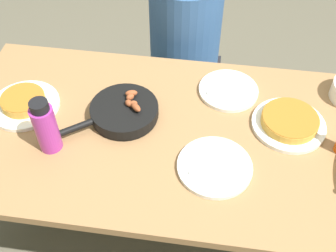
{
  "coord_description": "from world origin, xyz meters",
  "views": [
    {
      "loc": [
        0.14,
        -0.99,
        1.87
      ],
      "look_at": [
        0.0,
        0.0,
        0.75
      ],
      "focal_mm": 45.0,
      "sensor_mm": 36.0,
      "label": 1
    }
  ],
  "objects_px": {
    "skillet": "(124,111)",
    "empty_plate_near_front": "(215,167)",
    "frittata_plate_side": "(289,122)",
    "frittata_plate_center": "(24,103)",
    "water_bottle": "(46,127)",
    "person_figure": "(184,64)",
    "empty_plate_far_left": "(228,90)"
  },
  "relations": [
    {
      "from": "skillet",
      "to": "person_figure",
      "type": "distance_m",
      "value": 0.69
    },
    {
      "from": "frittata_plate_center",
      "to": "frittata_plate_side",
      "type": "height_order",
      "value": "frittata_plate_center"
    },
    {
      "from": "frittata_plate_center",
      "to": "empty_plate_near_front",
      "type": "height_order",
      "value": "frittata_plate_center"
    },
    {
      "from": "frittata_plate_side",
      "to": "empty_plate_far_left",
      "type": "distance_m",
      "value": 0.27
    },
    {
      "from": "empty_plate_near_front",
      "to": "water_bottle",
      "type": "distance_m",
      "value": 0.58
    },
    {
      "from": "frittata_plate_side",
      "to": "empty_plate_near_front",
      "type": "height_order",
      "value": "frittata_plate_side"
    },
    {
      "from": "frittata_plate_side",
      "to": "empty_plate_near_front",
      "type": "relative_size",
      "value": 1.06
    },
    {
      "from": "skillet",
      "to": "frittata_plate_center",
      "type": "height_order",
      "value": "skillet"
    },
    {
      "from": "frittata_plate_side",
      "to": "empty_plate_near_front",
      "type": "distance_m",
      "value": 0.34
    },
    {
      "from": "skillet",
      "to": "empty_plate_near_front",
      "type": "distance_m",
      "value": 0.4
    },
    {
      "from": "empty_plate_far_left",
      "to": "water_bottle",
      "type": "relative_size",
      "value": 1.09
    },
    {
      "from": "frittata_plate_center",
      "to": "frittata_plate_side",
      "type": "bearing_deg",
      "value": 2.4
    },
    {
      "from": "frittata_plate_center",
      "to": "empty_plate_far_left",
      "type": "relative_size",
      "value": 1.13
    },
    {
      "from": "person_figure",
      "to": "empty_plate_near_front",
      "type": "bearing_deg",
      "value": -76.61
    },
    {
      "from": "skillet",
      "to": "frittata_plate_center",
      "type": "xyz_separation_m",
      "value": [
        -0.39,
        -0.0,
        -0.01
      ]
    },
    {
      "from": "skillet",
      "to": "water_bottle",
      "type": "bearing_deg",
      "value": 1.35
    },
    {
      "from": "empty_plate_far_left",
      "to": "frittata_plate_center",
      "type": "bearing_deg",
      "value": -165.82
    },
    {
      "from": "frittata_plate_side",
      "to": "skillet",
      "type": "bearing_deg",
      "value": -176.34
    },
    {
      "from": "empty_plate_far_left",
      "to": "empty_plate_near_front",
      "type": "bearing_deg",
      "value": -94.17
    },
    {
      "from": "skillet",
      "to": "person_figure",
      "type": "xyz_separation_m",
      "value": [
        0.16,
        0.62,
        -0.26
      ]
    },
    {
      "from": "skillet",
      "to": "empty_plate_far_left",
      "type": "relative_size",
      "value": 1.45
    },
    {
      "from": "water_bottle",
      "to": "empty_plate_far_left",
      "type": "bearing_deg",
      "value": 31.27
    },
    {
      "from": "skillet",
      "to": "water_bottle",
      "type": "xyz_separation_m",
      "value": [
        -0.22,
        -0.18,
        0.07
      ]
    },
    {
      "from": "skillet",
      "to": "frittata_plate_side",
      "type": "height_order",
      "value": "skillet"
    },
    {
      "from": "skillet",
      "to": "empty_plate_far_left",
      "type": "bearing_deg",
      "value": 169.94
    },
    {
      "from": "skillet",
      "to": "empty_plate_near_front",
      "type": "relative_size",
      "value": 1.33
    },
    {
      "from": "frittata_plate_side",
      "to": "empty_plate_far_left",
      "type": "bearing_deg",
      "value": 146.16
    },
    {
      "from": "water_bottle",
      "to": "frittata_plate_center",
      "type": "bearing_deg",
      "value": 133.62
    },
    {
      "from": "skillet",
      "to": "water_bottle",
      "type": "distance_m",
      "value": 0.29
    },
    {
      "from": "person_figure",
      "to": "skillet",
      "type": "bearing_deg",
      "value": -104.44
    },
    {
      "from": "water_bottle",
      "to": "person_figure",
      "type": "height_order",
      "value": "person_figure"
    },
    {
      "from": "skillet",
      "to": "frittata_plate_side",
      "type": "bearing_deg",
      "value": 146.89
    }
  ]
}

